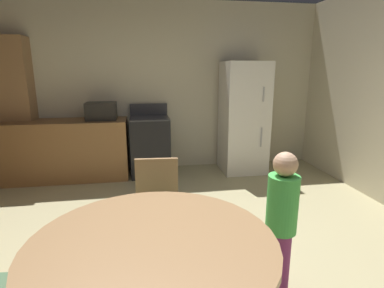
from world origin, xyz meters
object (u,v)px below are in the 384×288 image
(dining_table, at_px, (153,265))
(chair_north, at_px, (157,203))
(microwave, at_px, (101,111))
(person_child, at_px, (281,221))
(oven_range, at_px, (150,146))
(refrigerator, at_px, (243,118))

(dining_table, xyz_separation_m, chair_north, (0.07, 1.03, -0.11))
(microwave, relative_size, chair_north, 0.51)
(dining_table, xyz_separation_m, person_child, (0.93, 0.41, -0.03))
(oven_range, relative_size, chair_north, 1.26)
(refrigerator, xyz_separation_m, dining_table, (-1.58, -3.19, -0.27))
(microwave, height_order, chair_north, microwave)
(chair_north, bearing_deg, microwave, -158.42)
(person_child, bearing_deg, oven_range, -97.10)
(chair_north, bearing_deg, refrigerator, 149.07)
(dining_table, bearing_deg, person_child, 23.72)
(oven_range, xyz_separation_m, person_child, (0.85, -2.84, 0.11))
(oven_range, relative_size, refrigerator, 0.62)
(dining_table, bearing_deg, oven_range, 88.64)
(oven_range, height_order, dining_table, oven_range)
(refrigerator, bearing_deg, person_child, -103.20)
(refrigerator, height_order, dining_table, refrigerator)
(dining_table, bearing_deg, refrigerator, 63.70)
(refrigerator, height_order, microwave, refrigerator)
(refrigerator, xyz_separation_m, microwave, (-2.21, 0.05, 0.15))
(chair_north, distance_m, person_child, 1.06)
(oven_range, distance_m, person_child, 2.97)
(microwave, distance_m, dining_table, 3.33)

